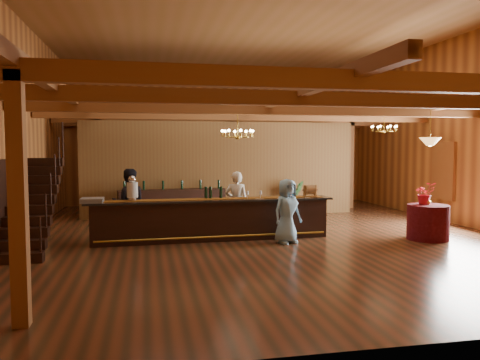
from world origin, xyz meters
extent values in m
plane|color=brown|center=(0.00, 0.00, 0.00)|extent=(14.00, 14.00, 0.00)
plane|color=olive|center=(0.00, 0.00, 5.50)|extent=(14.00, 14.00, 0.00)
cube|color=#B57132|center=(0.00, 7.00, 2.75)|extent=(12.00, 0.10, 5.50)
cube|color=#B57132|center=(0.00, -7.00, 2.75)|extent=(12.00, 0.10, 5.50)
cube|color=#B57132|center=(-6.00, 0.00, 2.75)|extent=(0.10, 14.00, 5.50)
cube|color=#B57132|center=(6.00, 0.00, 2.75)|extent=(0.10, 14.00, 5.50)
cube|color=brown|center=(0.00, -5.50, 3.20)|extent=(11.90, 0.20, 0.28)
cube|color=brown|center=(0.00, -3.00, 3.20)|extent=(11.90, 0.20, 0.28)
cube|color=brown|center=(0.00, -0.50, 3.20)|extent=(11.90, 0.20, 0.28)
cube|color=brown|center=(0.00, 2.00, 3.20)|extent=(11.90, 0.20, 0.28)
cube|color=brown|center=(0.00, 4.50, 3.20)|extent=(11.90, 0.20, 0.28)
cube|color=brown|center=(0.00, 6.80, 3.20)|extent=(11.90, 0.20, 0.28)
cube|color=brown|center=(-4.50, 0.00, 3.34)|extent=(0.18, 13.90, 0.22)
cube|color=brown|center=(0.00, 0.00, 3.34)|extent=(0.18, 13.90, 0.22)
cube|color=brown|center=(4.50, 0.00, 3.34)|extent=(0.18, 13.90, 0.22)
cube|color=brown|center=(-4.50, 4.50, 1.60)|extent=(0.20, 0.20, 3.20)
cube|color=brown|center=(4.50, 4.50, 1.60)|extent=(0.20, 0.20, 3.20)
cube|color=brown|center=(-4.50, -5.50, 1.60)|extent=(0.20, 0.20, 3.20)
cube|color=brown|center=(-0.50, 3.50, 1.55)|extent=(9.00, 0.18, 3.10)
cube|color=white|center=(5.95, 1.00, 1.55)|extent=(0.12, 1.05, 1.75)
cube|color=black|center=(-5.45, -2.00, 0.10)|extent=(1.00, 0.28, 0.20)
cube|color=black|center=(-5.45, -1.72, 0.30)|extent=(1.00, 0.28, 0.20)
cube|color=black|center=(-5.45, -1.44, 0.50)|extent=(1.00, 0.28, 0.20)
cube|color=black|center=(-5.45, -1.16, 0.70)|extent=(1.00, 0.28, 0.20)
cube|color=black|center=(-5.45, -0.88, 0.90)|extent=(1.00, 0.28, 0.20)
cube|color=black|center=(-5.45, -0.60, 1.10)|extent=(1.00, 0.28, 0.20)
cube|color=black|center=(-5.45, -0.32, 1.30)|extent=(1.00, 0.28, 0.20)
cube|color=black|center=(-5.45, -0.04, 1.50)|extent=(1.00, 0.28, 0.20)
cube|color=black|center=(-5.45, 0.24, 1.70)|extent=(1.00, 0.28, 0.20)
cube|color=black|center=(-5.45, 0.52, 1.90)|extent=(1.00, 0.28, 0.20)
cube|color=black|center=(1.00, 5.50, 0.55)|extent=(1.20, 0.60, 1.10)
cube|color=brown|center=(-2.00, 5.50, 0.50)|extent=(1.00, 0.60, 1.00)
cube|color=black|center=(-1.37, -0.47, 0.48)|extent=(5.73, 0.78, 0.95)
cube|color=black|center=(-1.37, -0.47, 0.98)|extent=(6.02, 0.91, 0.05)
cube|color=#60150E|center=(-1.37, -0.47, 1.01)|extent=(5.63, 0.54, 0.01)
cylinder|color=gold|center=(-1.37, -0.85, 0.14)|extent=(5.52, 0.20, 0.05)
cylinder|color=silver|center=(-3.26, -0.47, 1.04)|extent=(0.18, 0.18, 0.08)
cylinder|color=silver|center=(-3.26, -0.47, 1.26)|extent=(0.26, 0.26, 0.36)
sphere|color=silver|center=(-3.26, -0.47, 1.51)|extent=(0.18, 0.18, 0.18)
cube|color=gray|center=(-4.16, -0.59, 1.05)|extent=(0.50, 0.50, 0.10)
cube|color=brown|center=(1.01, -0.45, 1.15)|extent=(0.06, 0.06, 0.30)
cube|color=brown|center=(1.29, -0.45, 1.15)|extent=(0.06, 0.06, 0.30)
cylinder|color=brown|center=(1.15, -0.45, 1.18)|extent=(0.24, 0.24, 0.24)
cylinder|color=black|center=(-1.51, -0.36, 1.15)|extent=(0.07, 0.07, 0.30)
cylinder|color=black|center=(-1.39, -0.35, 1.15)|extent=(0.07, 0.07, 0.30)
cylinder|color=black|center=(-1.13, -0.35, 1.15)|extent=(0.07, 0.07, 0.30)
cube|color=black|center=(-2.14, 3.07, 0.47)|extent=(3.39, 1.00, 0.94)
cylinder|color=#3E0406|center=(3.82, -1.48, 0.43)|extent=(0.99, 0.99, 0.86)
cylinder|color=gold|center=(-0.71, -0.35, 2.86)|extent=(0.02, 0.02, 0.69)
sphere|color=gold|center=(-0.71, -0.35, 2.51)|extent=(0.12, 0.12, 0.12)
torus|color=gold|center=(-0.71, -0.35, 2.61)|extent=(0.80, 0.80, 0.04)
cylinder|color=gold|center=(4.33, 1.72, 2.98)|extent=(0.02, 0.02, 0.45)
sphere|color=gold|center=(4.33, 1.72, 2.75)|extent=(0.12, 0.12, 0.12)
torus|color=gold|center=(4.33, 1.72, 2.85)|extent=(0.80, 0.80, 0.04)
cylinder|color=gold|center=(3.82, -1.48, 2.80)|extent=(0.02, 0.02, 0.80)
cone|color=#EEA550|center=(3.82, -1.48, 2.40)|extent=(0.52, 0.52, 0.20)
imported|color=white|center=(-0.64, 0.16, 0.82)|extent=(0.69, 0.56, 1.64)
imported|color=black|center=(-3.38, 0.24, 0.87)|extent=(0.90, 0.73, 1.73)
imported|color=#82BCE1|center=(0.31, -1.21, 0.76)|extent=(0.87, 0.73, 1.52)
imported|color=#25471F|center=(1.87, 2.97, 0.59)|extent=(0.79, 0.71, 1.17)
imported|color=red|center=(3.79, -1.37, 1.13)|extent=(0.55, 0.49, 0.55)
imported|color=gold|center=(3.82, -1.42, 1.00)|extent=(0.17, 0.17, 0.29)
camera|label=1|loc=(-2.92, -11.71, 2.26)|focal=35.00mm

